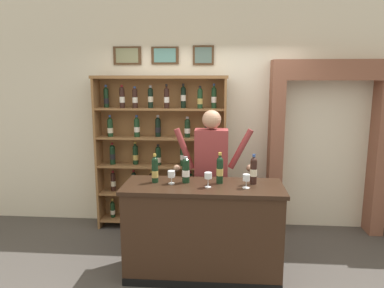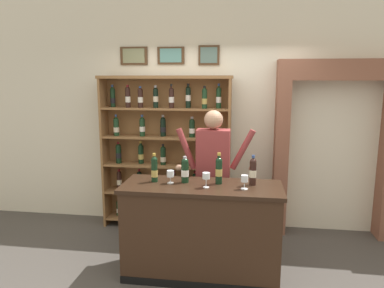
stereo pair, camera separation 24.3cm
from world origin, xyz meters
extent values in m
cube|color=#47423D|center=(0.00, 0.00, -0.01)|extent=(14.00, 14.00, 0.02)
cube|color=beige|center=(0.00, 1.48, 1.60)|extent=(12.00, 0.16, 3.20)
cube|color=#4C331E|center=(-1.09, 1.39, 2.37)|extent=(0.38, 0.02, 0.24)
cube|color=#7A7C58|center=(-1.09, 1.37, 2.37)|extent=(0.31, 0.01, 0.19)
cube|color=#4C331E|center=(-0.58, 1.39, 2.37)|extent=(0.37, 0.02, 0.23)
cube|color=slate|center=(-0.58, 1.37, 2.37)|extent=(0.30, 0.01, 0.18)
cube|color=#4C331E|center=(-0.06, 1.39, 2.37)|extent=(0.28, 0.02, 0.26)
cube|color=#506A62|center=(-0.06, 1.37, 2.37)|extent=(0.22, 0.01, 0.21)
cube|color=olive|center=(-1.48, 1.17, 1.05)|extent=(0.03, 0.29, 2.10)
cube|color=olive|center=(0.24, 1.17, 1.05)|extent=(0.03, 0.29, 2.10)
cube|color=olive|center=(-0.62, 1.31, 1.05)|extent=(1.75, 0.02, 2.10)
cube|color=olive|center=(-0.62, 1.17, 0.11)|extent=(1.69, 0.27, 0.02)
cylinder|color=#19381E|center=(-1.32, 1.19, 0.22)|extent=(0.07, 0.07, 0.19)
sphere|color=#19381E|center=(-1.32, 1.19, 0.31)|extent=(0.06, 0.06, 0.06)
cylinder|color=#19381E|center=(-1.32, 1.19, 0.35)|extent=(0.03, 0.03, 0.08)
cylinder|color=#B79338|center=(-1.32, 1.19, 0.38)|extent=(0.03, 0.03, 0.03)
cylinder|color=silver|center=(-1.32, 1.19, 0.19)|extent=(0.07, 0.07, 0.06)
cylinder|color=black|center=(-1.01, 1.15, 0.22)|extent=(0.07, 0.07, 0.19)
sphere|color=black|center=(-1.01, 1.15, 0.31)|extent=(0.06, 0.06, 0.06)
cylinder|color=black|center=(-1.01, 1.15, 0.35)|extent=(0.03, 0.03, 0.07)
cylinder|color=navy|center=(-1.01, 1.15, 0.37)|extent=(0.03, 0.03, 0.03)
cylinder|color=tan|center=(-1.01, 1.15, 0.19)|extent=(0.07, 0.07, 0.06)
cylinder|color=black|center=(-0.77, 1.19, 0.22)|extent=(0.07, 0.07, 0.19)
sphere|color=black|center=(-0.77, 1.19, 0.32)|extent=(0.06, 0.06, 0.06)
cylinder|color=black|center=(-0.77, 1.19, 0.34)|extent=(0.02, 0.02, 0.06)
cylinder|color=maroon|center=(-0.77, 1.19, 0.36)|extent=(0.03, 0.03, 0.03)
cylinder|color=black|center=(-0.77, 1.19, 0.20)|extent=(0.07, 0.07, 0.06)
cylinder|color=black|center=(-0.49, 1.15, 0.22)|extent=(0.07, 0.07, 0.19)
sphere|color=black|center=(-0.49, 1.15, 0.32)|extent=(0.06, 0.06, 0.06)
cylinder|color=black|center=(-0.49, 1.15, 0.35)|extent=(0.02, 0.02, 0.07)
cylinder|color=#B79338|center=(-0.49, 1.15, 0.38)|extent=(0.03, 0.03, 0.03)
cylinder|color=tan|center=(-0.49, 1.15, 0.20)|extent=(0.07, 0.07, 0.06)
cylinder|color=black|center=(-0.19, 1.19, 0.22)|extent=(0.07, 0.07, 0.19)
sphere|color=black|center=(-0.19, 1.19, 0.31)|extent=(0.06, 0.06, 0.06)
cylinder|color=black|center=(-0.19, 1.19, 0.34)|extent=(0.03, 0.03, 0.06)
cylinder|color=black|center=(-0.19, 1.19, 0.36)|extent=(0.03, 0.03, 0.03)
cylinder|color=silver|center=(-0.19, 1.19, 0.20)|extent=(0.07, 0.07, 0.06)
cylinder|color=black|center=(0.06, 1.19, 0.22)|extent=(0.07, 0.07, 0.20)
sphere|color=black|center=(0.06, 1.19, 0.32)|extent=(0.06, 0.06, 0.06)
cylinder|color=black|center=(0.06, 1.19, 0.35)|extent=(0.02, 0.02, 0.06)
cylinder|color=maroon|center=(0.06, 1.19, 0.37)|extent=(0.03, 0.03, 0.03)
cylinder|color=silver|center=(0.06, 1.19, 0.21)|extent=(0.07, 0.07, 0.06)
cube|color=olive|center=(-0.62, 1.17, 0.50)|extent=(1.69, 0.27, 0.03)
cylinder|color=black|center=(-1.30, 1.19, 0.63)|extent=(0.07, 0.07, 0.23)
sphere|color=black|center=(-1.30, 1.19, 0.75)|extent=(0.07, 0.07, 0.07)
cylinder|color=black|center=(-1.30, 1.19, 0.77)|extent=(0.03, 0.03, 0.06)
cylinder|color=maroon|center=(-1.30, 1.19, 0.79)|extent=(0.04, 0.04, 0.03)
cylinder|color=beige|center=(-1.30, 1.19, 0.62)|extent=(0.07, 0.07, 0.07)
cylinder|color=black|center=(-1.01, 1.21, 0.63)|extent=(0.07, 0.07, 0.23)
sphere|color=black|center=(-1.01, 1.21, 0.75)|extent=(0.07, 0.07, 0.07)
cylinder|color=black|center=(-1.01, 1.21, 0.77)|extent=(0.03, 0.03, 0.07)
cylinder|color=maroon|center=(-1.01, 1.21, 0.80)|extent=(0.03, 0.03, 0.03)
cylinder|color=silver|center=(-1.01, 1.21, 0.60)|extent=(0.07, 0.07, 0.07)
cylinder|color=black|center=(-0.75, 1.17, 0.63)|extent=(0.07, 0.07, 0.23)
sphere|color=black|center=(-0.75, 1.17, 0.75)|extent=(0.07, 0.07, 0.07)
cylinder|color=black|center=(-0.75, 1.17, 0.78)|extent=(0.03, 0.03, 0.07)
cylinder|color=#B79338|center=(-0.75, 1.17, 0.80)|extent=(0.03, 0.03, 0.03)
cylinder|color=beige|center=(-0.75, 1.17, 0.63)|extent=(0.07, 0.07, 0.07)
cylinder|color=black|center=(-0.50, 1.15, 0.63)|extent=(0.07, 0.07, 0.23)
sphere|color=black|center=(-0.50, 1.15, 0.75)|extent=(0.07, 0.07, 0.07)
cylinder|color=black|center=(-0.50, 1.15, 0.78)|extent=(0.03, 0.03, 0.08)
cylinder|color=maroon|center=(-0.50, 1.15, 0.81)|extent=(0.04, 0.04, 0.03)
cylinder|color=tan|center=(-0.50, 1.15, 0.62)|extent=(0.07, 0.07, 0.07)
cylinder|color=black|center=(-0.22, 1.19, 0.63)|extent=(0.07, 0.07, 0.24)
sphere|color=black|center=(-0.22, 1.19, 0.75)|extent=(0.07, 0.07, 0.07)
cylinder|color=black|center=(-0.22, 1.19, 0.78)|extent=(0.03, 0.03, 0.07)
cylinder|color=maroon|center=(-0.22, 1.19, 0.81)|extent=(0.04, 0.04, 0.03)
cylinder|color=tan|center=(-0.22, 1.19, 0.61)|extent=(0.07, 0.07, 0.08)
cylinder|color=black|center=(0.06, 1.20, 0.63)|extent=(0.07, 0.07, 0.23)
sphere|color=black|center=(0.06, 1.20, 0.75)|extent=(0.07, 0.07, 0.07)
cylinder|color=black|center=(0.06, 1.20, 0.78)|extent=(0.03, 0.03, 0.07)
cylinder|color=#B79338|center=(0.06, 1.20, 0.81)|extent=(0.03, 0.03, 0.03)
cylinder|color=silver|center=(0.06, 1.20, 0.62)|extent=(0.07, 0.07, 0.08)
cube|color=olive|center=(-0.62, 1.17, 0.89)|extent=(1.69, 0.27, 0.02)
cylinder|color=black|center=(-1.29, 1.17, 1.01)|extent=(0.08, 0.08, 0.23)
sphere|color=black|center=(-1.29, 1.17, 1.13)|extent=(0.07, 0.07, 0.07)
cylinder|color=black|center=(-1.29, 1.17, 1.16)|extent=(0.03, 0.03, 0.07)
cylinder|color=maroon|center=(-1.29, 1.17, 1.19)|extent=(0.03, 0.03, 0.03)
cylinder|color=black|center=(-1.29, 1.17, 1.01)|extent=(0.08, 0.08, 0.07)
cylinder|color=black|center=(-0.97, 1.20, 1.01)|extent=(0.08, 0.08, 0.23)
sphere|color=black|center=(-0.97, 1.20, 1.13)|extent=(0.07, 0.07, 0.07)
cylinder|color=black|center=(-0.97, 1.20, 1.17)|extent=(0.04, 0.04, 0.08)
cylinder|color=#B79338|center=(-0.97, 1.20, 1.20)|extent=(0.04, 0.04, 0.03)
cylinder|color=tan|center=(-0.97, 1.20, 1.00)|extent=(0.08, 0.08, 0.07)
cylinder|color=black|center=(-0.65, 1.17, 1.01)|extent=(0.08, 0.08, 0.21)
sphere|color=black|center=(-0.65, 1.17, 1.12)|extent=(0.07, 0.07, 0.07)
cylinder|color=black|center=(-0.65, 1.17, 1.15)|extent=(0.03, 0.03, 0.07)
cylinder|color=black|center=(-0.65, 1.17, 1.17)|extent=(0.04, 0.04, 0.03)
cylinder|color=beige|center=(-0.65, 1.17, 0.98)|extent=(0.08, 0.08, 0.07)
cylinder|color=#19381E|center=(-0.32, 1.17, 1.01)|extent=(0.08, 0.08, 0.21)
sphere|color=#19381E|center=(-0.32, 1.17, 1.12)|extent=(0.07, 0.07, 0.07)
cylinder|color=#19381E|center=(-0.32, 1.17, 1.15)|extent=(0.03, 0.03, 0.06)
cylinder|color=black|center=(-0.32, 1.17, 1.17)|extent=(0.03, 0.03, 0.03)
cylinder|color=silver|center=(-0.32, 1.17, 1.02)|extent=(0.08, 0.08, 0.07)
cylinder|color=black|center=(0.04, 1.15, 1.01)|extent=(0.08, 0.08, 0.22)
sphere|color=black|center=(0.04, 1.15, 1.12)|extent=(0.07, 0.07, 0.07)
cylinder|color=black|center=(0.04, 1.15, 1.16)|extent=(0.03, 0.03, 0.08)
cylinder|color=#B79338|center=(0.04, 1.15, 1.18)|extent=(0.03, 0.03, 0.03)
cylinder|color=black|center=(0.04, 1.15, 1.00)|extent=(0.08, 0.08, 0.07)
cube|color=olive|center=(-0.62, 1.17, 1.28)|extent=(1.69, 0.27, 0.02)
cylinder|color=#19381E|center=(-1.30, 1.15, 1.39)|extent=(0.08, 0.08, 0.21)
sphere|color=#19381E|center=(-1.30, 1.15, 1.51)|extent=(0.07, 0.07, 0.07)
cylinder|color=#19381E|center=(-1.30, 1.15, 1.54)|extent=(0.03, 0.03, 0.08)
cylinder|color=navy|center=(-1.30, 1.15, 1.57)|extent=(0.03, 0.03, 0.03)
cylinder|color=beige|center=(-1.30, 1.15, 1.37)|extent=(0.08, 0.08, 0.07)
cylinder|color=#19381E|center=(-0.94, 1.16, 1.40)|extent=(0.08, 0.08, 0.21)
sphere|color=#19381E|center=(-0.94, 1.16, 1.51)|extent=(0.07, 0.07, 0.07)
cylinder|color=#19381E|center=(-0.94, 1.16, 1.54)|extent=(0.03, 0.03, 0.08)
cylinder|color=navy|center=(-0.94, 1.16, 1.57)|extent=(0.04, 0.04, 0.03)
cylinder|color=silver|center=(-0.94, 1.16, 1.39)|extent=(0.08, 0.08, 0.07)
cylinder|color=black|center=(-0.65, 1.20, 1.40)|extent=(0.08, 0.08, 0.21)
sphere|color=black|center=(-0.65, 1.20, 1.51)|extent=(0.07, 0.07, 0.07)
cylinder|color=black|center=(-0.65, 1.20, 1.54)|extent=(0.03, 0.03, 0.07)
cylinder|color=#99999E|center=(-0.65, 1.20, 1.57)|extent=(0.04, 0.04, 0.03)
cylinder|color=black|center=(-0.65, 1.20, 1.38)|extent=(0.08, 0.08, 0.07)
cylinder|color=black|center=(-0.26, 1.18, 1.39)|extent=(0.08, 0.08, 0.20)
sphere|color=black|center=(-0.26, 1.18, 1.50)|extent=(0.07, 0.07, 0.07)
cylinder|color=black|center=(-0.26, 1.18, 1.53)|extent=(0.04, 0.04, 0.07)
cylinder|color=#99999E|center=(-0.26, 1.18, 1.55)|extent=(0.04, 0.04, 0.03)
cylinder|color=silver|center=(-0.26, 1.18, 1.38)|extent=(0.08, 0.08, 0.07)
cylinder|color=black|center=(0.02, 1.14, 1.39)|extent=(0.08, 0.08, 0.20)
sphere|color=black|center=(0.02, 1.14, 1.49)|extent=(0.07, 0.07, 0.07)
cylinder|color=black|center=(0.02, 1.14, 1.52)|extent=(0.03, 0.03, 0.06)
cylinder|color=#B79338|center=(0.02, 1.14, 1.54)|extent=(0.03, 0.03, 0.03)
cylinder|color=silver|center=(0.02, 1.14, 1.37)|extent=(0.08, 0.08, 0.06)
cube|color=olive|center=(-0.62, 1.17, 1.67)|extent=(1.69, 0.27, 0.02)
cylinder|color=black|center=(-1.35, 1.20, 1.79)|extent=(0.07, 0.07, 0.23)
sphere|color=black|center=(-1.35, 1.20, 1.91)|extent=(0.07, 0.07, 0.07)
cylinder|color=black|center=(-1.35, 1.20, 1.94)|extent=(0.03, 0.03, 0.07)
cylinder|color=navy|center=(-1.35, 1.20, 1.97)|extent=(0.03, 0.03, 0.03)
cylinder|color=black|center=(-1.35, 1.20, 1.77)|extent=(0.07, 0.07, 0.07)
cylinder|color=black|center=(-1.12, 1.14, 1.80)|extent=(0.07, 0.07, 0.24)
sphere|color=black|center=(-1.12, 1.14, 1.92)|extent=(0.07, 0.07, 0.07)
cylinder|color=black|center=(-1.12, 1.14, 1.95)|extent=(0.03, 0.03, 0.06)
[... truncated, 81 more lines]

